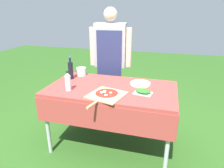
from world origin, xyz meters
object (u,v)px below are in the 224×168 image
(oil_bottle, at_px, (71,70))
(herb_container, at_px, (143,91))
(pizza_on_peel, at_px, (106,94))
(plate_stack, at_px, (140,84))
(person_cook, at_px, (110,56))
(mixing_tub, at_px, (81,72))
(water_bottle, at_px, (68,81))
(prep_table, at_px, (112,94))

(oil_bottle, relative_size, herb_container, 1.37)
(pizza_on_peel, relative_size, plate_stack, 2.30)
(person_cook, xyz_separation_m, herb_container, (0.60, -0.81, -0.17))
(oil_bottle, distance_m, mixing_tub, 0.19)
(person_cook, relative_size, water_bottle, 7.40)
(oil_bottle, bearing_deg, mixing_tub, 69.17)
(person_cook, height_order, pizza_on_peel, person_cook)
(pizza_on_peel, xyz_separation_m, oil_bottle, (-0.60, 0.39, 0.10))
(person_cook, height_order, herb_container, person_cook)
(prep_table, height_order, water_bottle, water_bottle)
(water_bottle, xyz_separation_m, mixing_tub, (-0.08, 0.54, -0.05))
(pizza_on_peel, bearing_deg, water_bottle, -169.29)
(prep_table, height_order, person_cook, person_cook)
(mixing_tub, bearing_deg, water_bottle, -81.22)
(prep_table, height_order, mixing_tub, mixing_tub)
(pizza_on_peel, distance_m, oil_bottle, 0.72)
(water_bottle, bearing_deg, plate_stack, 27.89)
(pizza_on_peel, relative_size, water_bottle, 2.45)
(prep_table, bearing_deg, person_cook, 106.87)
(water_bottle, distance_m, plate_stack, 0.85)
(water_bottle, height_order, plate_stack, water_bottle)
(prep_table, relative_size, plate_stack, 6.20)
(oil_bottle, height_order, mixing_tub, oil_bottle)
(prep_table, bearing_deg, water_bottle, -153.25)
(prep_table, height_order, pizza_on_peel, pizza_on_peel)
(mixing_tub, relative_size, plate_stack, 0.54)
(water_bottle, xyz_separation_m, plate_stack, (0.75, 0.40, -0.09))
(pizza_on_peel, relative_size, herb_container, 2.56)
(prep_table, xyz_separation_m, mixing_tub, (-0.52, 0.32, 0.14))
(person_cook, relative_size, pizza_on_peel, 3.02)
(person_cook, distance_m, oil_bottle, 0.69)
(oil_bottle, xyz_separation_m, herb_container, (0.96, -0.23, -0.09))
(prep_table, xyz_separation_m, plate_stack, (0.31, 0.18, 0.10))
(prep_table, distance_m, pizza_on_peel, 0.27)
(herb_container, distance_m, plate_stack, 0.27)
(person_cook, distance_m, herb_container, 1.02)
(person_cook, height_order, plate_stack, person_cook)
(person_cook, distance_m, mixing_tub, 0.53)
(oil_bottle, xyz_separation_m, water_bottle, (0.15, -0.37, -0.01))
(water_bottle, height_order, herb_container, water_bottle)
(oil_bottle, distance_m, herb_container, 0.99)
(plate_stack, bearing_deg, prep_table, -150.55)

